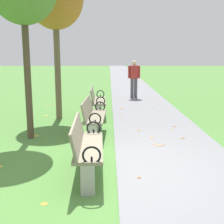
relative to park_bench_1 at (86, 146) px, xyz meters
The scene contains 7 objects.
ground_plane 0.71m from the park_bench_1, 12.96° to the left, with size 80.00×80.00×0.00m, color #4C7F38.
paved_walkway 18.20m from the park_bench_1, 84.82° to the left, with size 2.28×44.00×0.02m, color slate.
park_bench_1 is the anchor object (origin of this frame).
park_bench_2 2.32m from the park_bench_1, 90.00° to the left, with size 0.54×1.62×0.90m.
park_bench_3 4.68m from the park_bench_1, 90.00° to the left, with size 0.52×1.61×0.90m.
pedestrian_walking 8.45m from the park_bench_1, 79.99° to the left, with size 0.53×0.25×1.62m.
scattered_leaves 2.92m from the park_bench_1, 78.51° to the left, with size 4.49×8.58×0.02m.
Camera 1 is at (-0.13, -4.83, 1.99)m, focal length 48.23 mm.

